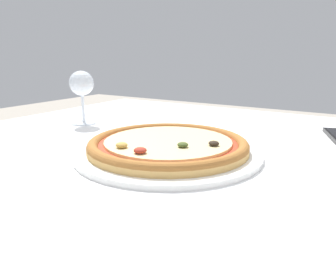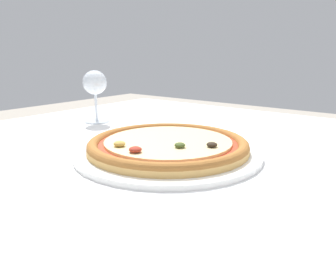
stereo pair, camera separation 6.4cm
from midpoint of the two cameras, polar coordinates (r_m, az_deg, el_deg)
dining_table at (r=0.67m, az=-0.73°, el=-8.64°), size 1.25×1.19×0.71m
pizza_plate at (r=0.65m, az=-2.85°, el=-1.18°), size 0.37×0.37×0.04m
wine_glass_far_right at (r=0.96m, az=-16.70°, el=8.98°), size 0.07×0.07×0.15m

